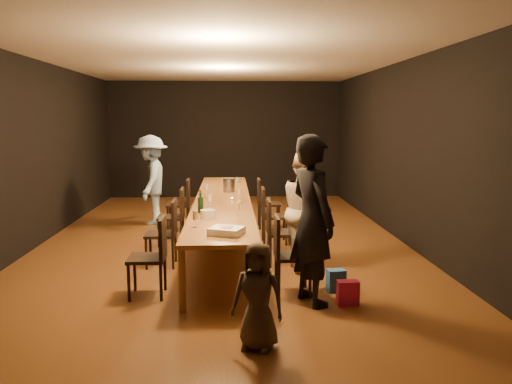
{
  "coord_description": "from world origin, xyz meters",
  "views": [
    {
      "loc": [
        0.12,
        -8.05,
        2.06
      ],
      "look_at": [
        0.49,
        -0.94,
        1.0
      ],
      "focal_mm": 35.0,
      "sensor_mm": 36.0,
      "label": 1
    }
  ],
  "objects_px": {
    "chair_left_0": "(147,257)",
    "woman_birthday": "(312,220)",
    "woman_tan": "(306,210)",
    "man_blue": "(151,180)",
    "child": "(258,296)",
    "ice_bucket": "(229,185)",
    "chair_left_3": "(178,204)",
    "chair_right_2": "(274,216)",
    "champagne_bottle": "(201,201)",
    "table": "(223,202)",
    "chair_right_1": "(282,232)",
    "plate_stack": "(208,214)",
    "chair_left_2": "(171,217)",
    "birthday_cake": "(226,231)",
    "chair_right_3": "(269,203)",
    "chair_left_1": "(161,233)",
    "chair_right_0": "(293,255)"
  },
  "relations": [
    {
      "from": "chair_left_0",
      "to": "woman_birthday",
      "type": "distance_m",
      "value": 1.96
    },
    {
      "from": "chair_left_0",
      "to": "woman_tan",
      "type": "bearing_deg",
      "value": -63.17
    },
    {
      "from": "woman_tan",
      "to": "man_blue",
      "type": "relative_size",
      "value": 0.94
    },
    {
      "from": "child",
      "to": "man_blue",
      "type": "bearing_deg",
      "value": 128.56
    },
    {
      "from": "ice_bucket",
      "to": "chair_left_3",
      "type": "bearing_deg",
      "value": 160.22
    },
    {
      "from": "chair_right_2",
      "to": "champagne_bottle",
      "type": "relative_size",
      "value": 2.87
    },
    {
      "from": "table",
      "to": "chair_right_1",
      "type": "relative_size",
      "value": 6.45
    },
    {
      "from": "chair_left_3",
      "to": "plate_stack",
      "type": "xyz_separation_m",
      "value": [
        0.68,
        -2.78,
        0.34
      ]
    },
    {
      "from": "man_blue",
      "to": "child",
      "type": "bearing_deg",
      "value": 18.41
    },
    {
      "from": "woman_birthday",
      "to": "man_blue",
      "type": "distance_m",
      "value": 4.99
    },
    {
      "from": "chair_left_2",
      "to": "woman_tan",
      "type": "distance_m",
      "value": 2.46
    },
    {
      "from": "birthday_cake",
      "to": "ice_bucket",
      "type": "xyz_separation_m",
      "value": [
        0.03,
        3.38,
        0.08
      ]
    },
    {
      "from": "champagne_bottle",
      "to": "chair_left_3",
      "type": "bearing_deg",
      "value": 103.14
    },
    {
      "from": "chair_right_3",
      "to": "ice_bucket",
      "type": "relative_size",
      "value": 3.96
    },
    {
      "from": "chair_left_1",
      "to": "woman_birthday",
      "type": "bearing_deg",
      "value": -128.75
    },
    {
      "from": "table",
      "to": "woman_tan",
      "type": "distance_m",
      "value": 1.81
    },
    {
      "from": "champagne_bottle",
      "to": "chair_right_1",
      "type": "bearing_deg",
      "value": -0.31
    },
    {
      "from": "chair_left_1",
      "to": "champagne_bottle",
      "type": "height_order",
      "value": "champagne_bottle"
    },
    {
      "from": "woman_birthday",
      "to": "table",
      "type": "bearing_deg",
      "value": -1.89
    },
    {
      "from": "ice_bucket",
      "to": "woman_tan",
      "type": "bearing_deg",
      "value": -64.94
    },
    {
      "from": "chair_right_2",
      "to": "woman_tan",
      "type": "height_order",
      "value": "woman_tan"
    },
    {
      "from": "chair_left_1",
      "to": "ice_bucket",
      "type": "relative_size",
      "value": 3.96
    },
    {
      "from": "plate_stack",
      "to": "woman_tan",
      "type": "bearing_deg",
      "value": 8.13
    },
    {
      "from": "chair_left_2",
      "to": "ice_bucket",
      "type": "bearing_deg",
      "value": -47.88
    },
    {
      "from": "ice_bucket",
      "to": "chair_right_0",
      "type": "bearing_deg",
      "value": -77.03
    },
    {
      "from": "table",
      "to": "chair_left_2",
      "type": "height_order",
      "value": "chair_left_2"
    },
    {
      "from": "chair_right_1",
      "to": "man_blue",
      "type": "relative_size",
      "value": 0.54
    },
    {
      "from": "chair_left_3",
      "to": "chair_right_3",
      "type": "bearing_deg",
      "value": -90.0
    },
    {
      "from": "chair_right_0",
      "to": "chair_right_1",
      "type": "xyz_separation_m",
      "value": [
        0.0,
        1.2,
        0.0
      ]
    },
    {
      "from": "chair_right_2",
      "to": "child",
      "type": "xyz_separation_m",
      "value": [
        -0.49,
        -3.8,
        0.02
      ]
    },
    {
      "from": "chair_right_0",
      "to": "chair_left_1",
      "type": "height_order",
      "value": "same"
    },
    {
      "from": "chair_left_2",
      "to": "ice_bucket",
      "type": "height_order",
      "value": "ice_bucket"
    },
    {
      "from": "chair_right_1",
      "to": "birthday_cake",
      "type": "bearing_deg",
      "value": -30.38
    },
    {
      "from": "chair_right_2",
      "to": "birthday_cake",
      "type": "distance_m",
      "value": 2.66
    },
    {
      "from": "child",
      "to": "birthday_cake",
      "type": "relative_size",
      "value": 2.2
    },
    {
      "from": "woman_birthday",
      "to": "child",
      "type": "xyz_separation_m",
      "value": [
        -0.66,
        -1.1,
        -0.46
      ]
    },
    {
      "from": "chair_right_1",
      "to": "chair_right_3",
      "type": "bearing_deg",
      "value": 180.0
    },
    {
      "from": "chair_right_0",
      "to": "woman_birthday",
      "type": "height_order",
      "value": "woman_birthday"
    },
    {
      "from": "table",
      "to": "ice_bucket",
      "type": "relative_size",
      "value": 25.53
    },
    {
      "from": "chair_left_2",
      "to": "chair_left_0",
      "type": "bearing_deg",
      "value": -180.0
    },
    {
      "from": "chair_right_2",
      "to": "plate_stack",
      "type": "bearing_deg",
      "value": -33.0
    },
    {
      "from": "chair_right_1",
      "to": "birthday_cake",
      "type": "height_order",
      "value": "chair_right_1"
    },
    {
      "from": "chair_left_3",
      "to": "ice_bucket",
      "type": "distance_m",
      "value": 1.09
    },
    {
      "from": "chair_left_2",
      "to": "child",
      "type": "height_order",
      "value": "child"
    },
    {
      "from": "chair_left_1",
      "to": "woman_tan",
      "type": "xyz_separation_m",
      "value": [
        2.0,
        -0.19,
        0.35
      ]
    },
    {
      "from": "chair_right_2",
      "to": "chair_right_3",
      "type": "relative_size",
      "value": 1.0
    },
    {
      "from": "chair_right_0",
      "to": "plate_stack",
      "type": "relative_size",
      "value": 4.7
    },
    {
      "from": "chair_left_1",
      "to": "ice_bucket",
      "type": "bearing_deg",
      "value": -24.76
    },
    {
      "from": "chair_right_3",
      "to": "chair_right_1",
      "type": "bearing_deg",
      "value": -0.0
    },
    {
      "from": "woman_birthday",
      "to": "man_blue",
      "type": "relative_size",
      "value": 1.09
    }
  ]
}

